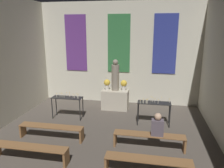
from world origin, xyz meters
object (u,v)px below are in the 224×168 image
Objects in this scene: statue at (115,76)px; pew_back_left at (51,129)px; candle_rack_left at (67,100)px; pew_back_right at (149,138)px; candle_rack_right at (154,106)px; flower_vase_left at (107,84)px; person_seated at (158,126)px; flower_vase_right at (124,84)px; altar at (115,99)px; pew_third_left at (30,150)px; pew_third_right at (148,163)px.

pew_back_left is (-1.59, -3.17, -1.17)m from statue.
candle_rack_left reaches higher than pew_back_right.
statue is 2.35m from candle_rack_right.
flower_vase_left reaches higher than person_seated.
flower_vase_right is at bearing 133.12° from candle_rack_right.
person_seated is at bearing -60.22° from altar.
altar is at bearing 63.43° from pew_back_left.
statue is at bearing 180.00° from flower_vase_right.
pew_back_left is at bearing -110.83° from flower_vase_left.
statue reaches higher than pew_back_left.
pew_back_right is (3.30, -1.76, -0.41)m from candle_rack_left.
altar is 0.55× the size of pew_back_right.
statue is 0.65× the size of pew_third_left.
pew_back_left is (0.00, 1.30, 0.00)m from pew_third_left.
candle_rack_left is at bearing -140.36° from statue.
pew_third_left is at bearing -90.00° from pew_back_left.
statue is 0.65× the size of pew_back_left.
altar is 0.95× the size of candle_rack_left.
pew_back_right is at bearing 90.00° from pew_third_right.
candle_rack_right is at bearing 86.07° from pew_back_right.
candle_rack_right is 0.57× the size of pew_back_right.
candle_rack_right is (1.71, -1.42, -0.75)m from statue.
statue is 0.52m from flower_vase_right.
candle_rack_right is 1.81m from pew_back_right.
pew_third_left is 1.00× the size of pew_third_right.
flower_vase_right is 2.56m from candle_rack_left.
pew_back_right is at bearing -63.43° from altar.
pew_back_right is (1.59, -3.17, -1.17)m from statue.
flower_vase_right is 0.39× the size of candle_rack_right.
pew_third_right is 1.38m from person_seated.
person_seated is (1.44, -3.17, -0.39)m from flower_vase_right.
altar is 1.68× the size of person_seated.
candle_rack_right reaches higher than pew_back_left.
flower_vase_left reaches higher than pew_back_left.
candle_rack_right is 0.57× the size of pew_third_left.
statue is 1.13× the size of candle_rack_right.
flower_vase_right is 3.82m from pew_back_left.
pew_back_right is at bearing 0.00° from pew_back_left.
pew_back_left is at bearing 180.00° from pew_back_right.
pew_third_right is (1.59, -4.47, -1.17)m from statue.
altar is at bearing 70.45° from pew_third_left.
flower_vase_left is 0.22× the size of pew_third_left.
pew_back_left is (-1.59, -3.17, -0.10)m from altar.
candle_rack_right is (2.09, -1.42, -0.40)m from flower_vase_left.
pew_third_right is at bearing -74.88° from flower_vase_right.
person_seated reaches higher than pew_back_left.
pew_back_left is at bearing -121.79° from flower_vase_right.
candle_rack_right reaches higher than pew_third_right.
flower_vase_left is 4.95m from pew_third_right.
candle_rack_right is at bearing -46.88° from flower_vase_right.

